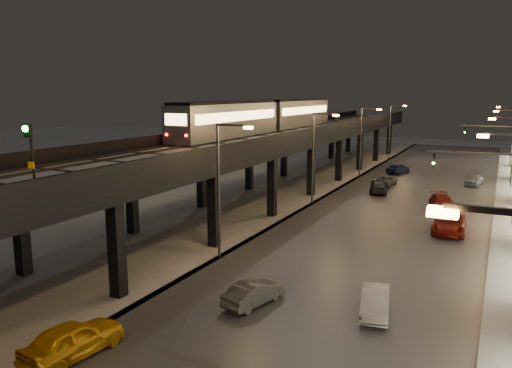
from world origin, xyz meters
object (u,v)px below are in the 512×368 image
at_px(rail_signal, 30,145).
at_px(car_mid_dark, 379,187).
at_px(car_near_white, 254,294).
at_px(car_onc_silver, 375,303).
at_px(car_mid_silver, 385,181).
at_px(car_onc_red, 474,180).
at_px(car_onc_dark, 449,224).
at_px(subway_train, 267,115).
at_px(car_onc_white, 442,203).
at_px(car_taxi, 73,340).
at_px(car_far_white, 398,169).

height_order(rail_signal, car_mid_dark, rail_signal).
height_order(car_near_white, car_onc_silver, car_onc_silver).
relative_size(car_mid_silver, car_onc_red, 1.17).
distance_m(car_mid_silver, car_mid_dark, 4.60).
xyz_separation_m(car_onc_silver, car_onc_dark, (1.83, 17.20, 0.10)).
bearing_deg(subway_train, car_onc_silver, -55.71).
bearing_deg(car_mid_silver, car_onc_white, 129.96).
relative_size(car_mid_dark, car_onc_red, 1.19).
distance_m(subway_train, car_mid_silver, 16.03).
relative_size(car_near_white, car_onc_white, 0.79).
bearing_deg(subway_train, rail_signal, -80.22).
bearing_deg(car_taxi, car_far_white, -85.97).
bearing_deg(car_onc_red, rail_signal, -99.07).
xyz_separation_m(rail_signal, car_taxi, (2.37, -0.61, -8.00)).
height_order(rail_signal, car_mid_silver, rail_signal).
bearing_deg(car_mid_dark, car_mid_silver, -97.51).
distance_m(car_mid_silver, car_onc_silver, 35.85).
xyz_separation_m(subway_train, car_mid_silver, (12.13, 7.08, -7.71)).
xyz_separation_m(car_near_white, car_far_white, (-1.36, 46.38, 0.10)).
relative_size(car_taxi, car_far_white, 1.06).
bearing_deg(car_near_white, car_mid_silver, -74.32).
bearing_deg(car_near_white, car_onc_dark, -98.41).
distance_m(car_near_white, car_onc_silver, 6.16).
distance_m(rail_signal, car_far_white, 54.64).
bearing_deg(car_onc_white, car_onc_silver, -107.09).
relative_size(subway_train, car_taxi, 7.90).
relative_size(car_onc_silver, car_onc_white, 0.81).
bearing_deg(car_onc_dark, car_mid_dark, 120.06).
relative_size(car_mid_dark, car_onc_silver, 1.19).
relative_size(car_onc_dark, car_onc_red, 1.36).
bearing_deg(car_onc_white, car_mid_dark, 126.51).
relative_size(car_mid_dark, car_onc_dark, 0.87).
bearing_deg(car_mid_silver, car_onc_dark, 119.62).
bearing_deg(car_far_white, car_mid_silver, 108.95).
distance_m(car_taxi, car_far_white, 54.46).
height_order(car_onc_silver, car_onc_white, car_onc_white).
height_order(car_onc_silver, car_onc_red, car_onc_red).
height_order(car_mid_silver, car_far_white, car_far_white).
bearing_deg(car_mid_dark, car_onc_dark, 111.15).
relative_size(car_mid_silver, car_onc_silver, 1.17).
relative_size(car_mid_silver, car_onc_dark, 0.86).
bearing_deg(car_onc_white, car_far_white, 95.62).
relative_size(subway_train, car_mid_silver, 7.80).
bearing_deg(car_onc_silver, car_mid_silver, 89.89).
bearing_deg(car_taxi, subway_train, -69.63).
distance_m(car_mid_dark, car_onc_white, 9.08).
height_order(car_onc_white, car_onc_red, car_onc_white).
bearing_deg(car_onc_silver, car_onc_dark, 72.51).
bearing_deg(car_near_white, car_taxi, 74.94).
bearing_deg(car_onc_red, car_mid_dark, -125.85).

